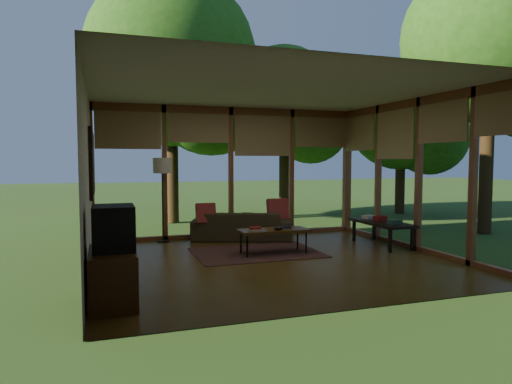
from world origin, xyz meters
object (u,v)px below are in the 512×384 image
object	(u,v)px
television	(113,228)
floor_lamp	(162,170)
coffee_table	(274,231)
side_console	(382,224)
media_cabinet	(113,276)
sofa	(242,226)

from	to	relation	value
television	floor_lamp	xyz separation A→B (m)	(1.01, 3.72, 0.56)
coffee_table	side_console	bearing A→B (deg)	1.66
floor_lamp	side_console	distance (m)	4.33
media_cabinet	television	size ratio (longest dim) A/B	1.82
media_cabinet	side_console	bearing A→B (deg)	22.37
television	coffee_table	size ratio (longest dim) A/B	0.46
sofa	side_console	xyz separation A→B (m)	(2.31, -1.42, 0.12)
sofa	television	distance (m)	4.30
television	sofa	bearing A→B (deg)	53.46
television	side_console	world-z (taller)	television
television	side_console	bearing A→B (deg)	22.45
side_console	media_cabinet	bearing A→B (deg)	-157.63
media_cabinet	floor_lamp	distance (m)	4.02
media_cabinet	coffee_table	world-z (taller)	media_cabinet
side_console	floor_lamp	bearing A→B (deg)	155.94
media_cabinet	side_console	size ratio (longest dim) A/B	0.71
media_cabinet	sofa	bearing A→B (deg)	53.24
floor_lamp	coffee_table	bearing A→B (deg)	-47.23
media_cabinet	coffee_table	xyz separation A→B (m)	(2.67, 1.94, 0.09)
floor_lamp	coffee_table	size ratio (longest dim) A/B	1.38
sofa	media_cabinet	xyz separation A→B (m)	(-2.56, -3.42, 0.01)
sofa	floor_lamp	xyz separation A→B (m)	(-1.53, 0.30, 1.12)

